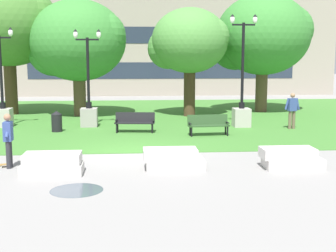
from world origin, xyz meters
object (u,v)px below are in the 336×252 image
at_px(park_bench_near_right, 135,121).
at_px(person_bystander_near_lawn, 292,109).
at_px(trash_bin, 57,121).
at_px(lamp_post_left, 3,107).
at_px(person_skateboarder, 8,137).
at_px(park_bench_near_left, 208,124).
at_px(concrete_block_left, 173,159).
at_px(concrete_block_right, 290,158).
at_px(lamp_post_center, 89,107).
at_px(concrete_block_center, 52,164).
at_px(lamp_post_right, 242,105).

distance_m(park_bench_near_right, person_bystander_near_lawn, 7.50).
bearing_deg(trash_bin, lamp_post_left, 149.21).
xyz_separation_m(person_skateboarder, park_bench_near_left, (7.17, 5.37, -0.43)).
xyz_separation_m(person_skateboarder, trash_bin, (0.39, 6.91, -0.46)).
relative_size(lamp_post_left, person_bystander_near_lawn, 2.81).
relative_size(concrete_block_left, concrete_block_right, 0.99).
bearing_deg(person_bystander_near_lawn, concrete_block_left, -130.42).
bearing_deg(lamp_post_left, lamp_post_center, -2.60).
bearing_deg(concrete_block_center, person_bystander_near_lawn, 38.15).
xyz_separation_m(trash_bin, person_bystander_near_lawn, (11.05, -0.01, 0.48)).
relative_size(concrete_block_right, lamp_post_left, 0.40).
bearing_deg(person_bystander_near_lawn, person_skateboarder, -148.90).
relative_size(person_skateboarder, lamp_post_center, 0.36).
xyz_separation_m(lamp_post_right, lamp_post_center, (-7.48, 0.64, -0.12)).
relative_size(lamp_post_right, person_bystander_near_lawn, 3.17).
bearing_deg(concrete_block_left, concrete_block_right, -2.21).
relative_size(park_bench_near_right, person_bystander_near_lawn, 1.08).
height_order(concrete_block_center, concrete_block_right, same).
relative_size(lamp_post_center, person_bystander_near_lawn, 2.76).
height_order(trash_bin, person_bystander_near_lawn, person_bystander_near_lawn).
bearing_deg(park_bench_near_left, park_bench_near_right, 161.16).
bearing_deg(person_skateboarder, concrete_block_center, -32.01).
distance_m(lamp_post_right, trash_bin, 8.88).
relative_size(concrete_block_center, lamp_post_center, 0.38).
bearing_deg(lamp_post_right, lamp_post_left, 175.93).
xyz_separation_m(concrete_block_left, person_skateboarder, (-5.09, 0.55, 0.66)).
xyz_separation_m(concrete_block_left, lamp_post_right, (4.11, 8.33, 0.80)).
bearing_deg(person_bystander_near_lawn, lamp_post_right, 158.55).
height_order(concrete_block_center, park_bench_near_right, park_bench_near_right).
bearing_deg(concrete_block_center, park_bench_near_right, 71.37).
bearing_deg(concrete_block_left, person_skateboarder, 173.85).
relative_size(concrete_block_left, park_bench_near_right, 1.02).
relative_size(concrete_block_center, trash_bin, 1.87).
relative_size(concrete_block_center, concrete_block_left, 0.96).
height_order(lamp_post_center, trash_bin, lamp_post_center).
relative_size(concrete_block_center, park_bench_near_left, 0.98).
xyz_separation_m(park_bench_near_left, park_bench_near_right, (-3.20, 1.09, 0.00)).
distance_m(lamp_post_center, person_bystander_near_lawn, 9.83).
relative_size(concrete_block_center, park_bench_near_right, 0.97).
distance_m(concrete_block_right, person_skateboarder, 8.83).
distance_m(concrete_block_center, concrete_block_right, 7.30).
relative_size(concrete_block_center, person_bystander_near_lawn, 1.05).
xyz_separation_m(concrete_block_right, lamp_post_center, (-7.04, 9.11, 0.68)).
distance_m(park_bench_near_right, lamp_post_center, 3.01).
height_order(concrete_block_center, lamp_post_center, lamp_post_center).
bearing_deg(trash_bin, lamp_post_right, 5.62).
bearing_deg(park_bench_near_right, lamp_post_left, 161.52).
distance_m(lamp_post_left, lamp_post_center, 4.20).
height_order(lamp_post_left, person_bystander_near_lawn, lamp_post_left).
distance_m(concrete_block_center, park_bench_near_right, 7.80).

